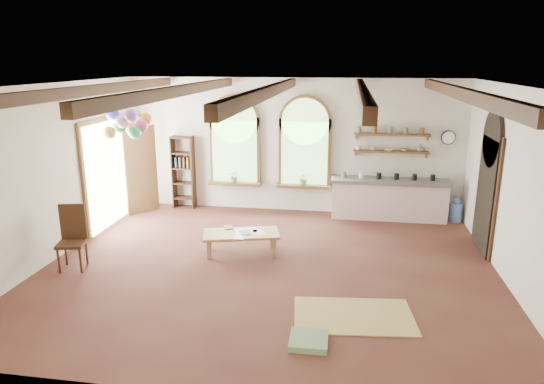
% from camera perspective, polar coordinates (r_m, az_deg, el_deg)
% --- Properties ---
extents(floor, '(8.00, 8.00, 0.00)m').
position_cam_1_polar(floor, '(8.79, -0.37, -8.85)').
color(floor, '#553023').
rests_on(floor, ground).
extents(ceiling_beams, '(6.20, 6.80, 0.18)m').
position_cam_1_polar(ceiling_beams, '(8.04, -0.41, 11.74)').
color(ceiling_beams, '#3E2413').
rests_on(ceiling_beams, ceiling).
extents(window_left, '(1.30, 0.28, 2.20)m').
position_cam_1_polar(window_left, '(11.83, -4.40, 5.69)').
color(window_left, brown).
rests_on(window_left, floor).
extents(window_right, '(1.30, 0.28, 2.20)m').
position_cam_1_polar(window_right, '(11.56, 3.87, 5.47)').
color(window_right, brown).
rests_on(window_right, floor).
extents(left_doorway, '(0.10, 1.90, 2.50)m').
position_cam_1_polar(left_doorway, '(11.32, -18.97, 1.97)').
color(left_doorway, brown).
rests_on(left_doorway, floor).
extents(right_doorway, '(0.10, 1.30, 2.40)m').
position_cam_1_polar(right_doorway, '(10.09, 23.84, -0.37)').
color(right_doorway, black).
rests_on(right_doorway, floor).
extents(kitchen_counter, '(2.68, 0.62, 0.94)m').
position_cam_1_polar(kitchen_counter, '(11.59, 13.55, -0.77)').
color(kitchen_counter, silver).
rests_on(kitchen_counter, floor).
extents(wall_shelf_lower, '(1.70, 0.24, 0.04)m').
position_cam_1_polar(wall_shelf_lower, '(11.52, 13.82, 4.62)').
color(wall_shelf_lower, brown).
rests_on(wall_shelf_lower, wall_back).
extents(wall_shelf_upper, '(1.70, 0.24, 0.04)m').
position_cam_1_polar(wall_shelf_upper, '(11.46, 13.95, 6.58)').
color(wall_shelf_upper, brown).
rests_on(wall_shelf_upper, wall_back).
extents(wall_clock, '(0.32, 0.04, 0.32)m').
position_cam_1_polar(wall_clock, '(11.71, 20.04, 6.04)').
color(wall_clock, black).
rests_on(wall_clock, wall_back).
extents(bookshelf, '(0.53, 0.32, 1.80)m').
position_cam_1_polar(bookshelf, '(12.23, -10.39, 2.31)').
color(bookshelf, '#3E2413').
rests_on(bookshelf, floor).
extents(coffee_table, '(1.55, 1.00, 0.41)m').
position_cam_1_polar(coffee_table, '(9.32, -3.64, -5.07)').
color(coffee_table, tan).
rests_on(coffee_table, floor).
extents(side_chair, '(0.55, 0.55, 1.15)m').
position_cam_1_polar(side_chair, '(9.33, -22.39, -6.41)').
color(side_chair, '#3E2413').
rests_on(side_chair, floor).
extents(floor_mat, '(1.82, 1.23, 0.02)m').
position_cam_1_polar(floor_mat, '(7.36, 9.57, -14.15)').
color(floor_mat, tan).
rests_on(floor_mat, floor).
extents(floor_cushion, '(0.51, 0.51, 0.09)m').
position_cam_1_polar(floor_cushion, '(6.66, 4.34, -17.02)').
color(floor_cushion, '#6F8C61').
rests_on(floor_cushion, floor).
extents(water_jug_a, '(0.33, 0.33, 0.65)m').
position_cam_1_polar(water_jug_a, '(11.74, 17.39, -1.84)').
color(water_jug_a, '#5C85C7').
rests_on(water_jug_a, floor).
extents(water_jug_b, '(0.30, 0.30, 0.57)m').
position_cam_1_polar(water_jug_b, '(11.88, 20.81, -2.11)').
color(water_jug_b, '#5C85C7').
rests_on(water_jug_b, floor).
extents(balloon_cluster, '(0.88, 0.88, 1.16)m').
position_cam_1_polar(balloon_cluster, '(10.46, -16.66, 7.82)').
color(balloon_cluster, white).
rests_on(balloon_cluster, floor).
extents(table_book, '(0.25, 0.28, 0.02)m').
position_cam_1_polar(table_book, '(9.56, -5.61, -4.21)').
color(table_book, olive).
rests_on(table_book, coffee_table).
extents(tablet, '(0.27, 0.31, 0.01)m').
position_cam_1_polar(tablet, '(9.28, -3.18, -4.78)').
color(tablet, black).
rests_on(tablet, coffee_table).
extents(potted_plant_left, '(0.27, 0.23, 0.30)m').
position_cam_1_polar(potted_plant_left, '(11.88, -4.44, 1.88)').
color(potted_plant_left, '#598C4C').
rests_on(potted_plant_left, window_left).
extents(potted_plant_right, '(0.27, 0.23, 0.30)m').
position_cam_1_polar(potted_plant_right, '(11.61, 3.75, 1.58)').
color(potted_plant_right, '#598C4C').
rests_on(potted_plant_right, window_right).
extents(shelf_cup_a, '(0.12, 0.10, 0.10)m').
position_cam_1_polar(shelf_cup_a, '(11.47, 10.10, 5.13)').
color(shelf_cup_a, white).
rests_on(shelf_cup_a, wall_shelf_lower).
extents(shelf_cup_b, '(0.10, 0.10, 0.09)m').
position_cam_1_polar(shelf_cup_b, '(11.48, 11.85, 5.04)').
color(shelf_cup_b, beige).
rests_on(shelf_cup_b, wall_shelf_lower).
extents(shelf_bowl_a, '(0.22, 0.22, 0.05)m').
position_cam_1_polar(shelf_bowl_a, '(11.51, 13.59, 4.86)').
color(shelf_bowl_a, beige).
rests_on(shelf_bowl_a, wall_shelf_lower).
extents(shelf_bowl_b, '(0.20, 0.20, 0.06)m').
position_cam_1_polar(shelf_bowl_b, '(11.54, 15.32, 4.79)').
color(shelf_bowl_b, '#8C664C').
rests_on(shelf_bowl_b, wall_shelf_lower).
extents(shelf_vase, '(0.18, 0.18, 0.19)m').
position_cam_1_polar(shelf_vase, '(11.58, 17.07, 5.02)').
color(shelf_vase, slate).
rests_on(shelf_vase, wall_shelf_lower).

